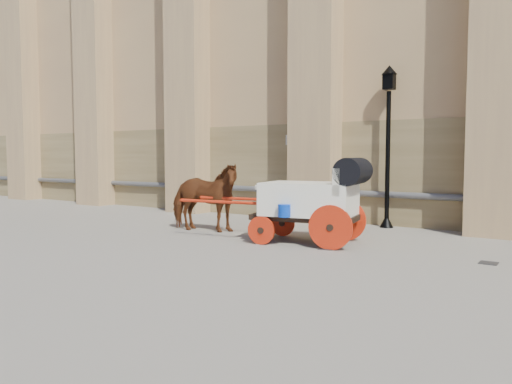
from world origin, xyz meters
The scene contains 6 objects.
ground centered at (0.00, 0.00, 0.00)m, with size 90.00×90.00×0.00m, color slate.
horse centered at (-2.58, 0.28, 0.90)m, with size 0.97×2.14×1.80m, color brown.
carriage centered at (0.68, 0.28, 1.05)m, with size 4.59×1.88×1.95m.
street_lamp centered at (1.21, 3.65, 2.39)m, with size 0.42×0.42×4.46m.
drain_grate_near centered at (1.20, -0.22, 0.01)m, with size 0.32×0.32×0.01m, color black.
drain_grate_far centered at (4.34, 0.12, 0.01)m, with size 0.32×0.32×0.01m, color black.
Camera 1 is at (5.75, -9.88, 1.98)m, focal length 35.00 mm.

